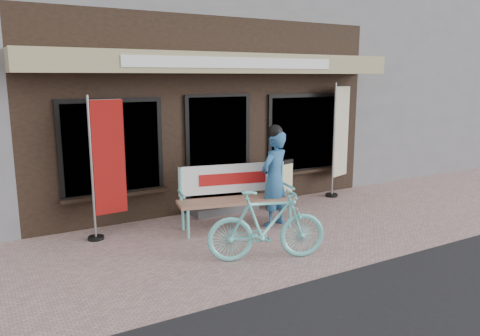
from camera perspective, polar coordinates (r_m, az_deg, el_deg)
ground at (r=7.49m, az=4.50°, el=-8.60°), size 70.00×70.00×0.00m
storefront at (r=11.49m, az=-9.83°, el=13.28°), size 7.00×6.77×6.00m
neighbor_right_near at (r=16.87m, az=18.23°, el=11.49°), size 10.00×7.00×5.60m
bench at (r=7.87m, az=-0.63°, el=-2.86°), size 2.03×0.91×1.06m
person at (r=7.93m, az=4.21°, el=-1.06°), size 0.70×0.57×1.74m
bicycle at (r=6.52m, az=3.28°, el=-6.97°), size 1.73×1.02×1.00m
nobori_red at (r=7.56m, az=-16.00°, el=0.31°), size 0.66×0.26×2.25m
nobori_cream at (r=10.20m, az=12.05°, el=3.61°), size 0.71×0.36×2.40m
menu_stand at (r=9.07m, az=5.34°, el=-1.92°), size 0.48×0.22×0.95m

